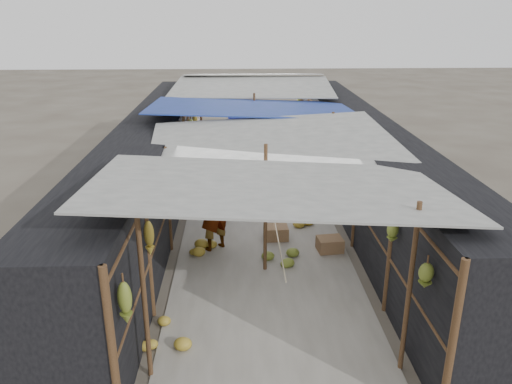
{
  "coord_description": "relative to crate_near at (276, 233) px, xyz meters",
  "views": [
    {
      "loc": [
        -0.52,
        -5.85,
        4.89
      ],
      "look_at": [
        -0.14,
        4.15,
        1.25
      ],
      "focal_mm": 35.0,
      "sensor_mm": 36.0,
      "label": 1
    }
  ],
  "objects": [
    {
      "name": "stall_right",
      "position": [
        2.37,
        2.08,
        0.99
      ],
      "size": [
        1.4,
        15.0,
        2.3
      ],
      "primitive_type": "cube",
      "color": "black",
      "rests_on": "ground"
    },
    {
      "name": "floor_bananas",
      "position": [
        -0.43,
        1.65,
        -0.0
      ],
      "size": [
        3.77,
        10.78,
        0.35
      ],
      "color": "#A68A2A",
      "rests_on": "ground"
    },
    {
      "name": "crate_near",
      "position": [
        0.0,
        0.0,
        0.0
      ],
      "size": [
        0.55,
        0.45,
        0.32
      ],
      "primitive_type": "cube",
      "rotation": [
        0.0,
        0.0,
        0.05
      ],
      "color": "#8E6A48",
      "rests_on": "ground"
    },
    {
      "name": "crate_mid",
      "position": [
        1.11,
        -0.65,
        -0.0
      ],
      "size": [
        0.57,
        0.48,
        0.32
      ],
      "primitive_type": "cube",
      "rotation": [
        0.0,
        0.0,
        0.11
      ],
      "color": "#8E6A48",
      "rests_on": "ground"
    },
    {
      "name": "market_canopy",
      "position": [
        -0.31,
        2.42,
        2.25
      ],
      "size": [
        5.62,
        15.2,
        2.77
      ],
      "color": "brown",
      "rests_on": "ground"
    },
    {
      "name": "ground",
      "position": [
        -0.33,
        -4.42,
        -0.16
      ],
      "size": [
        80.0,
        80.0,
        0.0
      ],
      "primitive_type": "plane",
      "color": "#6B6356",
      "rests_on": "ground"
    },
    {
      "name": "vendor_seated",
      "position": [
        0.51,
        3.05,
        0.26
      ],
      "size": [
        0.34,
        0.56,
        0.84
      ],
      "primitive_type": "imported",
      "rotation": [
        0.0,
        0.0,
        -1.62
      ],
      "color": "#494440",
      "rests_on": "ground"
    },
    {
      "name": "crate_back",
      "position": [
        -0.3,
        3.27,
        -0.03
      ],
      "size": [
        0.49,
        0.45,
        0.26
      ],
      "primitive_type": "cube",
      "rotation": [
        0.0,
        0.0,
        -0.32
      ],
      "color": "#8E6A48",
      "rests_on": "ground"
    },
    {
      "name": "stall_left",
      "position": [
        -3.03,
        2.08,
        0.99
      ],
      "size": [
        1.4,
        15.0,
        2.3
      ],
      "primitive_type": "cube",
      "color": "black",
      "rests_on": "ground"
    },
    {
      "name": "shopper_blue",
      "position": [
        -1.14,
        1.34,
        0.72
      ],
      "size": [
        1.08,
        1.03,
        1.76
      ],
      "primitive_type": "imported",
      "rotation": [
        0.0,
        0.0,
        0.58
      ],
      "color": "#2035A3",
      "rests_on": "ground"
    },
    {
      "name": "hanging_bananas",
      "position": [
        -0.22,
        2.18,
        1.49
      ],
      "size": [
        3.95,
        14.19,
        0.78
      ],
      "color": "olive",
      "rests_on": "ground"
    },
    {
      "name": "black_basin",
      "position": [
        1.19,
        3.28,
        -0.06
      ],
      "size": [
        0.65,
        0.65,
        0.19
      ],
      "primitive_type": "cylinder",
      "color": "black",
      "rests_on": "ground"
    },
    {
      "name": "aisle_slab",
      "position": [
        -0.33,
        2.08,
        -0.15
      ],
      "size": [
        3.6,
        16.0,
        0.02
      ],
      "primitive_type": "cube",
      "color": "#9E998E",
      "rests_on": "ground"
    },
    {
      "name": "vendor_elderly",
      "position": [
        -1.37,
        -0.45,
        0.76
      ],
      "size": [
        0.8,
        0.76,
        1.83
      ],
      "primitive_type": "imported",
      "rotation": [
        0.0,
        0.0,
        3.81
      ],
      "color": "silver",
      "rests_on": "ground"
    }
  ]
}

